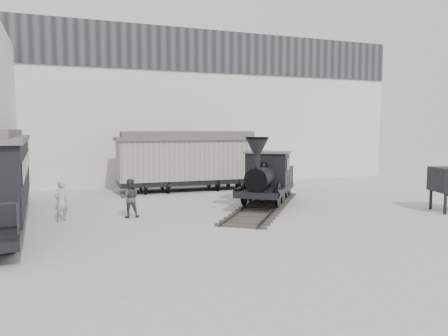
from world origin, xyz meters
name	(u,v)px	position (x,y,z in m)	size (l,w,h in m)	color
ground	(278,222)	(0.00, 0.00, 0.00)	(90.00, 90.00, 0.00)	#9E9E9B
north_wall	(183,107)	(0.00, 14.98, 5.55)	(34.00, 2.51, 11.00)	silver
locomotive	(266,181)	(1.34, 3.84, 1.28)	(7.64, 9.13, 3.47)	#3E3530
boxcar	(189,159)	(-0.78, 10.66, 1.99)	(9.37, 3.17, 3.80)	black
visitor_a	(61,201)	(-8.60, 3.27, 0.87)	(0.64, 0.42, 1.75)	#AEAEAB
visitor_b	(130,198)	(-5.73, 3.16, 0.87)	(0.84, 0.66, 1.74)	#3F3F42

